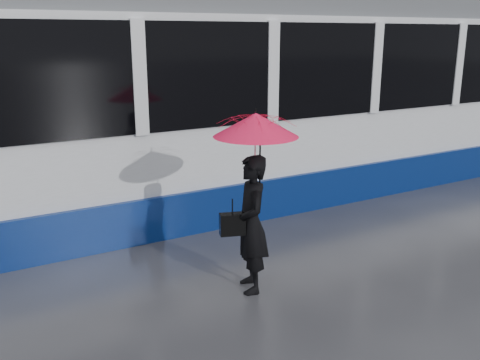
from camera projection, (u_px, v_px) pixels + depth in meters
ground at (255, 262)px, 6.65m from camera, size 90.00×90.00×0.00m
rails at (174, 207)px, 8.73m from camera, size 34.00×1.51×0.02m
tram at (347, 94)px, 10.03m from camera, size 26.00×2.56×3.35m
woman at (251, 224)px, 5.75m from camera, size 0.52×0.64×1.52m
umbrella at (256, 141)px, 5.54m from camera, size 1.12×1.12×1.02m
handbag at (232, 224)px, 5.65m from camera, size 0.29×0.20×0.41m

